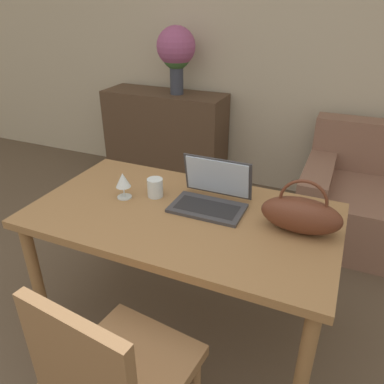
{
  "coord_description": "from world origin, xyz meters",
  "views": [
    {
      "loc": [
        0.72,
        -0.66,
        1.66
      ],
      "look_at": [
        0.1,
        0.74,
        0.86
      ],
      "focal_mm": 35.0,
      "sensor_mm": 36.0,
      "label": 1
    }
  ],
  "objects": [
    {
      "name": "sideboard",
      "position": [
        -0.91,
        2.41,
        0.44
      ],
      "size": [
        1.16,
        0.4,
        0.88
      ],
      "color": "#4C3828",
      "rests_on": "ground_plane"
    },
    {
      "name": "handbag",
      "position": [
        0.6,
        0.8,
        0.82
      ],
      "size": [
        0.35,
        0.15,
        0.25
      ],
      "color": "#592D1E",
      "rests_on": "dining_table"
    },
    {
      "name": "laptop",
      "position": [
        0.15,
        0.88,
        0.8
      ],
      "size": [
        0.36,
        0.27,
        0.23
      ],
      "color": "#38383D",
      "rests_on": "dining_table"
    },
    {
      "name": "flower_vase",
      "position": [
        -0.77,
        2.4,
        1.25
      ],
      "size": [
        0.34,
        0.34,
        0.57
      ],
      "color": "#333847",
      "rests_on": "sideboard"
    },
    {
      "name": "dining_table",
      "position": [
        0.05,
        0.74,
        0.65
      ],
      "size": [
        1.47,
        0.82,
        0.74
      ],
      "color": "olive",
      "rests_on": "ground_plane"
    },
    {
      "name": "chair",
      "position": [
        0.13,
        0.01,
        0.51
      ],
      "size": [
        0.49,
        0.49,
        0.89
      ],
      "rotation": [
        0.0,
        0.0,
        -0.12
      ],
      "color": "olive",
      "rests_on": "ground_plane"
    },
    {
      "name": "drinking_glass",
      "position": [
        -0.15,
        0.84,
        0.78
      ],
      "size": [
        0.08,
        0.08,
        0.1
      ],
      "color": "silver",
      "rests_on": "dining_table"
    },
    {
      "name": "wall_back",
      "position": [
        0.0,
        2.69,
        1.35
      ],
      "size": [
        10.0,
        0.06,
        2.7
      ],
      "color": "#BCB29E",
      "rests_on": "ground_plane"
    },
    {
      "name": "wine_glass",
      "position": [
        -0.28,
        0.76,
        0.83
      ],
      "size": [
        0.08,
        0.08,
        0.14
      ],
      "color": "silver",
      "rests_on": "dining_table"
    }
  ]
}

